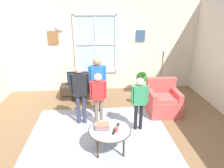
% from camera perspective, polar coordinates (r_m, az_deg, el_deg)
% --- Properties ---
extents(ground_plane, '(6.62, 6.26, 0.02)m').
position_cam_1_polar(ground_plane, '(4.28, -0.80, -15.87)').
color(ground_plane, brown).
extents(back_wall, '(6.02, 0.17, 2.81)m').
position_cam_1_polar(back_wall, '(6.41, -2.80, 10.63)').
color(back_wall, beige).
rests_on(back_wall, ground_plane).
extents(area_rug, '(3.00, 2.37, 0.01)m').
position_cam_1_polar(area_rug, '(4.44, -3.49, -14.17)').
color(area_rug, '#999EAD').
rests_on(area_rug, ground_plane).
extents(tv_stand, '(1.07, 0.47, 0.40)m').
position_cam_1_polar(tv_stand, '(6.11, -9.49, -2.04)').
color(tv_stand, '#2D2319').
rests_on(tv_stand, ground_plane).
extents(television, '(0.63, 0.08, 0.42)m').
position_cam_1_polar(television, '(5.96, -9.73, 1.69)').
color(television, '#4C4C4C').
rests_on(television, tv_stand).
extents(armchair, '(0.76, 0.74, 0.87)m').
position_cam_1_polar(armchair, '(5.27, 14.47, -4.78)').
color(armchair, '#D14C47').
rests_on(armchair, ground_plane).
extents(coffee_table, '(0.81, 0.81, 0.44)m').
position_cam_1_polar(coffee_table, '(3.80, -0.66, -13.33)').
color(coffee_table, '#99B2B7').
rests_on(coffee_table, ground_plane).
extents(book_stack, '(0.28, 0.19, 0.10)m').
position_cam_1_polar(book_stack, '(3.80, -2.83, -12.04)').
color(book_stack, slate).
rests_on(book_stack, coffee_table).
extents(cup, '(0.08, 0.08, 0.09)m').
position_cam_1_polar(cup, '(3.72, 1.26, -12.86)').
color(cup, '#BF3F3F').
rests_on(cup, coffee_table).
extents(remote_near_books, '(0.09, 0.15, 0.02)m').
position_cam_1_polar(remote_near_books, '(3.71, 0.56, -13.66)').
color(remote_near_books, black).
rests_on(remote_near_books, coffee_table).
extents(remote_near_cup, '(0.09, 0.15, 0.02)m').
position_cam_1_polar(remote_near_cup, '(3.90, 1.70, -11.78)').
color(remote_near_cup, black).
rests_on(remote_near_cup, coffee_table).
extents(person_blue_shirt, '(0.44, 0.20, 1.46)m').
position_cam_1_polar(person_blue_shirt, '(4.92, -4.24, 1.41)').
color(person_blue_shirt, black).
rests_on(person_blue_shirt, ground_plane).
extents(person_red_shirt, '(0.38, 0.17, 1.25)m').
position_cam_1_polar(person_red_shirt, '(4.42, -4.00, -2.74)').
color(person_red_shirt, '#726656').
rests_on(person_red_shirt, ground_plane).
extents(person_black_shirt, '(0.43, 0.20, 1.44)m').
position_cam_1_polar(person_black_shirt, '(4.46, -9.21, -1.11)').
color(person_black_shirt, '#333851').
rests_on(person_black_shirt, ground_plane).
extents(person_green_shirt, '(0.37, 0.17, 1.22)m').
position_cam_1_polar(person_green_shirt, '(4.26, 7.91, -4.07)').
color(person_green_shirt, black).
rests_on(person_green_shirt, ground_plane).
extents(potted_plant_by_window, '(0.36, 0.36, 0.72)m').
position_cam_1_polar(potted_plant_by_window, '(6.30, 8.54, 0.84)').
color(potted_plant_by_window, silver).
rests_on(potted_plant_by_window, ground_plane).
extents(floor_lamp, '(0.32, 0.32, 1.76)m').
position_cam_1_polar(floor_lamp, '(5.46, 14.63, 8.87)').
color(floor_lamp, black).
rests_on(floor_lamp, ground_plane).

